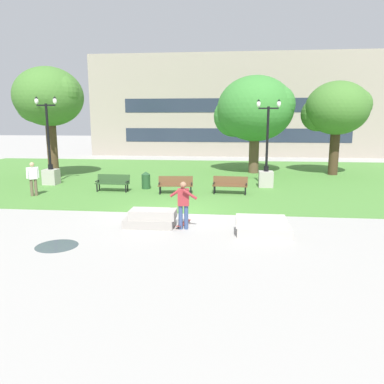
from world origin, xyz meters
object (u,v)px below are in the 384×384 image
object	(u,v)px
person_skateboarder	(183,202)
lamp_post_center	(266,170)
trash_bin	(146,180)
park_bench_near_right	(230,184)
park_bench_far_left	(176,184)
concrete_block_left	(262,227)
skateboard	(183,224)
concrete_block_center	(151,219)
person_bystander_near_lawn	(33,177)
park_bench_near_left	(113,182)
lamp_post_right	(50,167)

from	to	relation	value
person_skateboarder	lamp_post_center	bearing A→B (deg)	67.47
person_skateboarder	trash_bin	size ratio (longest dim) A/B	1.78
park_bench_near_right	person_skateboarder	bearing A→B (deg)	-103.89
park_bench_near_right	park_bench_far_left	xyz separation A→B (m)	(-2.83, -0.24, 0.00)
park_bench_near_right	park_bench_far_left	distance (m)	2.84
concrete_block_left	skateboard	xyz separation A→B (m)	(-2.80, 0.82, -0.22)
concrete_block_center	trash_bin	world-z (taller)	trash_bin
person_skateboarder	skateboard	world-z (taller)	person_skateboarder
skateboard	person_bystander_near_lawn	world-z (taller)	person_bystander_near_lawn
park_bench_near_left	person_bystander_near_lawn	xyz separation A→B (m)	(-3.61, -1.59, 0.44)
park_bench_far_left	lamp_post_center	size ratio (longest dim) A/B	0.37
person_skateboarder	lamp_post_right	distance (m)	12.22
skateboard	park_bench_far_left	distance (m)	6.03
park_bench_near_left	lamp_post_center	distance (m)	8.61
person_skateboarder	park_bench_far_left	xyz separation A→B (m)	(-1.22, 6.25, -0.44)
park_bench_near_left	lamp_post_center	bearing A→B (deg)	15.08
skateboard	trash_bin	size ratio (longest dim) A/B	1.08
concrete_block_left	skateboard	world-z (taller)	concrete_block_left
concrete_block_left	park_bench_near_left	distance (m)	10.18
person_skateboarder	trash_bin	bearing A→B (deg)	112.41
park_bench_near_right	lamp_post_right	size ratio (longest dim) A/B	0.36
park_bench_near_left	park_bench_near_right	bearing A→B (deg)	-0.17
park_bench_near_right	person_bystander_near_lawn	xyz separation A→B (m)	(-9.89, -1.57, 0.44)
skateboard	park_bench_far_left	xyz separation A→B (m)	(-1.17, 5.90, 0.45)
park_bench_far_left	lamp_post_right	size ratio (longest dim) A/B	0.36
concrete_block_left	person_skateboarder	world-z (taller)	person_skateboarder
concrete_block_left	concrete_block_center	bearing A→B (deg)	171.20
concrete_block_center	person_skateboarder	xyz separation A→B (m)	(1.21, -0.15, 0.67)
concrete_block_left	trash_bin	size ratio (longest dim) A/B	1.92
park_bench_near_right	park_bench_far_left	bearing A→B (deg)	-175.16
park_bench_near_left	person_bystander_near_lawn	distance (m)	3.97
concrete_block_left	park_bench_near_right	bearing A→B (deg)	99.27
concrete_block_left	skateboard	size ratio (longest dim) A/B	1.77
park_bench_near_right	lamp_post_right	world-z (taller)	lamp_post_right
person_skateboarder	park_bench_near_left	bearing A→B (deg)	125.67
park_bench_far_left	trash_bin	size ratio (longest dim) A/B	1.92
lamp_post_center	trash_bin	world-z (taller)	lamp_post_center
skateboard	person_bystander_near_lawn	xyz separation A→B (m)	(-8.23, 4.56, 0.90)
skateboard	lamp_post_right	size ratio (longest dim) A/B	0.20
skateboard	park_bench_near_right	xyz separation A→B (m)	(1.66, 6.14, 0.45)
skateboard	lamp_post_center	distance (m)	9.22
concrete_block_left	park_bench_near_left	bearing A→B (deg)	136.76
concrete_block_center	park_bench_near_left	xyz separation A→B (m)	(-3.47, 6.36, 0.23)
skateboard	trash_bin	distance (m)	7.74
park_bench_near_left	park_bench_far_left	size ratio (longest dim) A/B	0.99
concrete_block_center	park_bench_near_left	world-z (taller)	park_bench_near_left
park_bench_near_left	trash_bin	xyz separation A→B (m)	(1.60, 0.95, -0.04)
lamp_post_center	concrete_block_left	bearing A→B (deg)	-95.51
park_bench_far_left	lamp_post_center	distance (m)	5.48
park_bench_far_left	concrete_block_left	bearing A→B (deg)	-59.44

